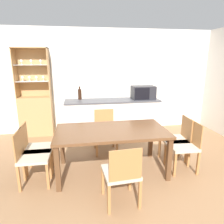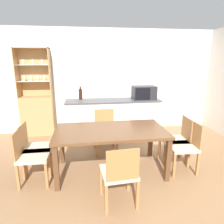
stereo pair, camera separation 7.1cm
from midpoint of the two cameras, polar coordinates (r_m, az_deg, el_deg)
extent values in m
plane|color=#936B47|center=(3.17, 8.17, -20.30)|extent=(18.00, 18.00, 0.00)
cube|color=silver|center=(5.19, 0.02, 8.84)|extent=(6.80, 0.06, 2.55)
cube|color=silver|center=(4.66, -0.31, -2.25)|extent=(2.11, 0.52, 0.89)
cube|color=#4C4C51|center=(4.55, -0.31, 3.31)|extent=(2.14, 0.55, 0.03)
cube|color=tan|center=(5.20, -21.10, -1.12)|extent=(0.77, 0.33, 0.95)
cube|color=tan|center=(5.18, -21.83, 10.45)|extent=(0.77, 0.02, 1.12)
cube|color=tan|center=(5.12, -26.33, 9.95)|extent=(0.02, 0.33, 1.12)
cube|color=tan|center=(4.96, -17.92, 10.64)|extent=(0.02, 0.33, 1.12)
cube|color=tan|center=(5.03, -22.83, 16.56)|extent=(0.77, 0.33, 0.02)
cube|color=white|center=(5.04, -21.99, 8.17)|extent=(0.72, 0.28, 0.01)
cube|color=white|center=(5.02, -22.40, 12.35)|extent=(0.72, 0.28, 0.01)
cylinder|color=white|center=(5.12, -24.51, 8.09)|extent=(0.04, 0.04, 0.01)
cylinder|color=white|center=(5.11, -24.55, 8.42)|extent=(0.01, 0.01, 0.06)
sphere|color=white|center=(5.11, -24.61, 9.00)|extent=(0.06, 0.06, 0.06)
cylinder|color=white|center=(5.05, -24.80, 12.20)|extent=(0.04, 0.04, 0.01)
cylinder|color=white|center=(5.05, -24.84, 12.55)|extent=(0.01, 0.01, 0.06)
sphere|color=white|center=(5.05, -24.90, 13.13)|extent=(0.06, 0.06, 0.06)
cylinder|color=white|center=(5.07, -22.84, 8.20)|extent=(0.04, 0.04, 0.01)
cylinder|color=white|center=(5.06, -22.88, 8.55)|extent=(0.01, 0.01, 0.06)
sphere|color=white|center=(5.06, -22.94, 9.12)|extent=(0.06, 0.06, 0.06)
cylinder|color=white|center=(5.02, -22.42, 12.44)|extent=(0.04, 0.04, 0.01)
cylinder|color=white|center=(5.02, -22.46, 12.78)|extent=(0.01, 0.01, 0.06)
sphere|color=white|center=(5.02, -22.52, 13.37)|extent=(0.06, 0.06, 0.06)
cylinder|color=white|center=(5.03, -21.12, 8.33)|extent=(0.04, 0.04, 0.01)
cylinder|color=white|center=(5.03, -21.16, 8.67)|extent=(0.01, 0.01, 0.06)
sphere|color=white|center=(5.02, -21.21, 9.26)|extent=(0.06, 0.06, 0.06)
cylinder|color=white|center=(4.97, -20.06, 12.64)|extent=(0.04, 0.04, 0.01)
cylinder|color=white|center=(4.97, -20.10, 12.99)|extent=(0.01, 0.01, 0.06)
sphere|color=white|center=(4.97, -20.15, 13.58)|extent=(0.06, 0.06, 0.06)
cylinder|color=white|center=(5.01, -19.36, 8.46)|extent=(0.04, 0.04, 0.01)
cylinder|color=white|center=(5.01, -19.39, 8.81)|extent=(0.01, 0.01, 0.06)
sphere|color=white|center=(5.00, -19.44, 9.39)|extent=(0.06, 0.06, 0.06)
cube|color=brown|center=(3.19, -0.84, -5.47)|extent=(1.76, 0.92, 0.04)
cube|color=brown|center=(2.98, -15.98, -15.40)|extent=(0.07, 0.07, 0.69)
cube|color=brown|center=(3.21, 15.32, -13.05)|extent=(0.07, 0.07, 0.69)
cube|color=brown|center=(3.69, -14.61, -9.19)|extent=(0.07, 0.07, 0.69)
cube|color=brown|center=(3.88, 10.46, -7.75)|extent=(0.07, 0.07, 0.69)
cube|color=#C1B299|center=(3.48, -20.82, -9.82)|extent=(0.43, 0.43, 0.05)
cube|color=#A8703D|center=(3.45, -24.52, -6.53)|extent=(0.02, 0.40, 0.39)
cube|color=#A8703D|center=(3.71, -16.90, -11.68)|extent=(0.04, 0.04, 0.40)
cube|color=#A8703D|center=(3.37, -17.77, -14.61)|extent=(0.04, 0.04, 0.40)
cube|color=#A8703D|center=(3.78, -22.88, -11.68)|extent=(0.04, 0.04, 0.40)
cube|color=#A8703D|center=(3.45, -24.39, -14.52)|extent=(0.04, 0.04, 0.40)
cube|color=#C1B299|center=(3.75, 16.88, -7.62)|extent=(0.46, 0.46, 0.05)
cube|color=#A8703D|center=(3.76, 20.05, -4.34)|extent=(0.05, 0.40, 0.39)
cube|color=#A8703D|center=(3.61, 14.81, -12.25)|extent=(0.04, 0.04, 0.40)
cube|color=#A8703D|center=(3.95, 12.92, -9.74)|extent=(0.04, 0.04, 0.40)
cube|color=#A8703D|center=(3.76, 20.55, -11.64)|extent=(0.04, 0.04, 0.40)
cube|color=#A8703D|center=(4.08, 18.22, -9.30)|extent=(0.04, 0.04, 0.40)
cube|color=#C1B299|center=(3.98, -2.40, -5.66)|extent=(0.44, 0.44, 0.05)
cube|color=#A8703D|center=(4.11, -2.80, -1.83)|extent=(0.40, 0.02, 0.39)
cube|color=#A8703D|center=(3.92, 0.89, -9.52)|extent=(0.04, 0.04, 0.40)
cube|color=#A8703D|center=(3.87, -4.88, -9.89)|extent=(0.04, 0.04, 0.40)
cube|color=#A8703D|center=(4.27, -0.09, -7.40)|extent=(0.04, 0.04, 0.40)
cube|color=#A8703D|center=(4.23, -5.36, -7.71)|extent=(0.04, 0.04, 0.40)
cube|color=#C1B299|center=(3.53, 18.83, -9.26)|extent=(0.44, 0.44, 0.05)
cube|color=#A8703D|center=(3.55, 22.13, -5.69)|extent=(0.03, 0.40, 0.39)
cube|color=#A8703D|center=(3.39, 16.92, -14.31)|extent=(0.04, 0.04, 0.40)
cube|color=#A8703D|center=(3.71, 14.44, -11.51)|extent=(0.04, 0.04, 0.40)
cube|color=#A8703D|center=(3.56, 22.83, -13.41)|extent=(0.04, 0.04, 0.40)
cube|color=#A8703D|center=(3.86, 19.93, -10.85)|extent=(0.04, 0.04, 0.40)
cube|color=#C1B299|center=(2.65, 1.64, -16.83)|extent=(0.46, 0.46, 0.05)
cube|color=#A8703D|center=(2.37, 3.03, -14.90)|extent=(0.40, 0.05, 0.39)
cube|color=#A8703D|center=(2.90, -3.41, -19.06)|extent=(0.04, 0.04, 0.40)
cube|color=#A8703D|center=(2.98, 4.39, -18.06)|extent=(0.04, 0.04, 0.40)
cube|color=#A8703D|center=(2.59, -1.72, -23.77)|extent=(0.04, 0.04, 0.40)
cube|color=#A8703D|center=(2.68, 7.15, -22.39)|extent=(0.04, 0.04, 0.40)
cube|color=#C1B299|center=(3.23, -21.77, -11.83)|extent=(0.43, 0.43, 0.05)
cube|color=#A8703D|center=(3.20, -25.77, -8.29)|extent=(0.02, 0.40, 0.39)
cube|color=#A8703D|center=(3.46, -17.47, -13.71)|extent=(0.04, 0.04, 0.40)
cube|color=#A8703D|center=(3.13, -18.53, -17.08)|extent=(0.04, 0.04, 0.40)
cube|color=#A8703D|center=(3.55, -23.88, -13.63)|extent=(0.04, 0.04, 0.40)
cube|color=#A8703D|center=(3.22, -25.69, -16.85)|extent=(0.04, 0.04, 0.40)
cube|color=#232328|center=(4.66, 8.45, 5.52)|extent=(0.52, 0.32, 0.30)
cube|color=black|center=(4.48, 8.18, 5.16)|extent=(0.34, 0.01, 0.26)
cylinder|color=black|center=(4.64, -9.63, 5.00)|extent=(0.08, 0.08, 0.24)
cylinder|color=black|center=(4.61, -9.71, 6.83)|extent=(0.03, 0.03, 0.06)
camera|label=1|loc=(0.04, -90.53, -0.14)|focal=32.00mm
camera|label=2|loc=(0.04, 89.47, 0.14)|focal=32.00mm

